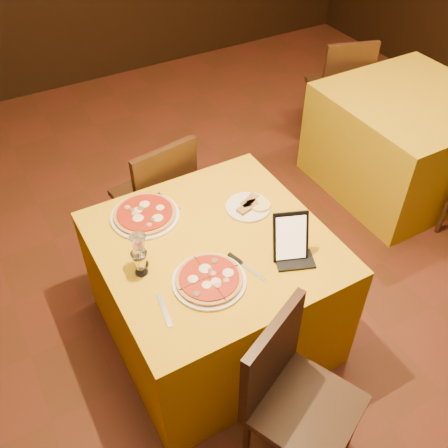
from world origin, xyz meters
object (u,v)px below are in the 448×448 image
side_table (404,142)px  chair_main_near (306,408)px  main_table (214,290)px  pizza_far (145,215)px  pizza_near (209,280)px  tablet (291,237)px  chair_side_far (336,86)px  water_glass (140,263)px  wine_glass (140,251)px  chair_main_far (153,195)px

side_table → chair_main_near: 2.38m
chair_main_near → side_table: bearing=10.5°
main_table → pizza_far: (-0.22, 0.33, 0.39)m
chair_main_near → pizza_near: 0.69m
main_table → pizza_near: size_ratio=3.23×
main_table → tablet: tablet is taller
chair_main_near → chair_side_far: same height
side_table → pizza_far: bearing=-174.0°
main_table → side_table: same height
pizza_far → tablet: size_ratio=1.47×
chair_main_near → tablet: 0.75m
pizza_far → water_glass: 0.39m
pizza_far → wine_glass: wine_glass is taller
pizza_far → tablet: tablet is taller
water_glass → pizza_near: bearing=-39.9°
chair_main_far → chair_side_far: bearing=-172.6°
side_table → water_glass: (-2.32, -0.57, 0.44)m
chair_main_near → water_glass: bearing=90.6°
main_table → wine_glass: bearing=175.9°
main_table → chair_main_far: (-0.00, 0.82, 0.08)m
chair_side_far → chair_main_near: bearing=66.8°
wine_glass → tablet: (0.64, -0.28, 0.03)m
main_table → pizza_near: pizza_near is taller
side_table → water_glass: size_ratio=8.46×
water_glass → tablet: (0.66, -0.24, 0.06)m
side_table → water_glass: 2.43m
main_table → chair_main_near: 0.83m
pizza_near → wine_glass: (-0.23, 0.25, 0.08)m
wine_glass → chair_main_near: bearing=-66.7°
wine_glass → water_glass: 0.06m
chair_main_far → pizza_far: bearing=56.7°
chair_side_far → water_glass: bearing=49.1°
side_table → pizza_near: pizza_near is taller
chair_main_near → main_table: bearing=65.1°
side_table → chair_side_far: size_ratio=1.21×
chair_side_far → tablet: size_ratio=3.73×
pizza_far → chair_main_near: bearing=-79.1°
wine_glass → tablet: size_ratio=0.78×
pizza_far → wine_glass: (-0.14, -0.30, 0.08)m
chair_side_far → pizza_far: size_ratio=2.54×
side_table → tablet: 1.92m
pizza_near → water_glass: water_glass is taller
chair_main_near → pizza_near: (-0.14, 0.60, 0.31)m
pizza_near → tablet: 0.43m
chair_side_far → water_glass: 2.73m
pizza_near → tablet: size_ratio=1.39×
side_table → tablet: size_ratio=4.51×
chair_side_far → pizza_near: chair_side_far is taller
chair_main_near → wine_glass: wine_glass is taller
main_table → pizza_near: 0.47m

